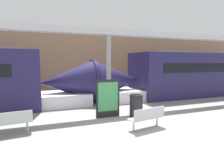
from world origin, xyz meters
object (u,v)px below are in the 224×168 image
(train_left, at_px, (199,75))
(bench_near, at_px, (147,116))
(support_column_near, at_px, (109,73))
(bench_far, at_px, (6,122))
(poster_board, at_px, (108,98))
(trash_bin, at_px, (136,106))

(train_left, height_order, bench_near, train_left)
(support_column_near, bearing_deg, bench_near, -84.41)
(train_left, bearing_deg, support_column_near, -164.84)
(train_left, height_order, bench_far, train_left)
(bench_near, bearing_deg, train_left, 24.33)
(bench_far, distance_m, poster_board, 4.12)
(train_left, distance_m, bench_far, 13.49)
(bench_near, bearing_deg, support_column_near, 85.24)
(bench_near, bearing_deg, poster_board, 101.26)
(bench_near, height_order, poster_board, poster_board)
(bench_far, xyz_separation_m, poster_board, (4.01, 0.85, 0.38))
(train_left, relative_size, bench_far, 9.67)
(poster_board, bearing_deg, train_left, 21.53)
(train_left, relative_size, trash_bin, 16.95)
(bench_far, relative_size, trash_bin, 1.75)
(train_left, bearing_deg, trash_bin, -153.09)
(train_left, bearing_deg, poster_board, -158.47)
(trash_bin, relative_size, support_column_near, 0.26)
(train_left, height_order, support_column_near, support_column_near)
(bench_near, distance_m, support_column_near, 3.56)
(bench_far, relative_size, poster_board, 1.02)
(train_left, xyz_separation_m, bench_near, (-7.93, -5.48, -1.02))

